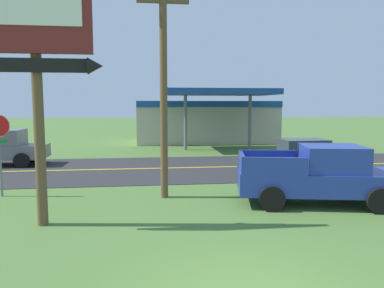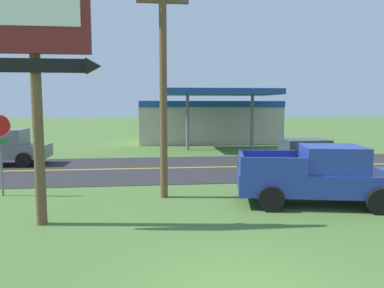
% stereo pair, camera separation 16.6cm
% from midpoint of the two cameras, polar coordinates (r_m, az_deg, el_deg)
% --- Properties ---
extents(road_asphalt, '(140.00, 8.00, 0.02)m').
position_cam_midpoint_polar(road_asphalt, '(19.16, -2.09, -3.74)').
color(road_asphalt, '#2B2B2D').
rests_on(road_asphalt, ground).
extents(road_centre_line, '(126.00, 0.20, 0.01)m').
position_cam_midpoint_polar(road_centre_line, '(19.16, -2.09, -3.71)').
color(road_centre_line, gold).
rests_on(road_centre_line, road_asphalt).
extents(motel_sign, '(3.24, 0.54, 6.92)m').
position_cam_midpoint_polar(motel_sign, '(10.63, -23.43, 13.96)').
color(motel_sign, brown).
rests_on(motel_sign, ground).
extents(utility_pole, '(1.97, 0.26, 8.07)m').
position_cam_midpoint_polar(utility_pole, '(12.91, -4.83, 10.73)').
color(utility_pole, brown).
rests_on(utility_pole, ground).
extents(gas_station, '(12.00, 11.50, 4.40)m').
position_cam_midpoint_polar(gas_station, '(32.53, 2.00, 3.74)').
color(gas_station, beige).
rests_on(gas_station, ground).
extents(pickup_blue_parked_on_lawn, '(5.49, 2.99, 1.96)m').
position_cam_midpoint_polar(pickup_blue_parked_on_lawn, '(12.85, 18.85, -4.65)').
color(pickup_blue_parked_on_lawn, '#233893').
rests_on(pickup_blue_parked_on_lawn, ground).
extents(car_black_near_lane, '(4.20, 2.00, 1.64)m').
position_cam_midpoint_polar(car_black_near_lane, '(18.49, 16.32, -1.77)').
color(car_black_near_lane, black).
rests_on(car_black_near_lane, ground).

